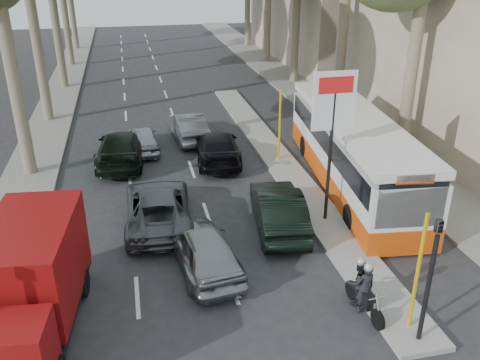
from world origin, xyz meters
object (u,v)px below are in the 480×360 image
object	(u,v)px
red_truck	(30,282)
city_bus	(352,149)
dark_hatchback	(278,209)
motorcycle	(362,287)
silver_hatchback	(203,249)

from	to	relation	value
red_truck	city_bus	distance (m)	13.61
dark_hatchback	city_bus	xyz separation A→B (m)	(4.06, 2.92, 0.87)
red_truck	motorcycle	xyz separation A→B (m)	(8.66, -1.00, -0.80)
silver_hatchback	red_truck	bearing A→B (deg)	14.45
silver_hatchback	red_truck	world-z (taller)	red_truck
silver_hatchback	city_bus	bearing A→B (deg)	-152.70
dark_hatchback	motorcycle	bearing A→B (deg)	108.25
dark_hatchback	silver_hatchback	bearing A→B (deg)	40.85
city_bus	motorcycle	bearing A→B (deg)	-105.50
silver_hatchback	motorcycle	size ratio (longest dim) A/B	2.22
red_truck	motorcycle	size ratio (longest dim) A/B	2.96
city_bus	motorcycle	world-z (taller)	city_bus
city_bus	motorcycle	xyz separation A→B (m)	(-3.12, -7.81, -0.88)
city_bus	motorcycle	size ratio (longest dim) A/B	6.22
dark_hatchback	red_truck	bearing A→B (deg)	34.11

